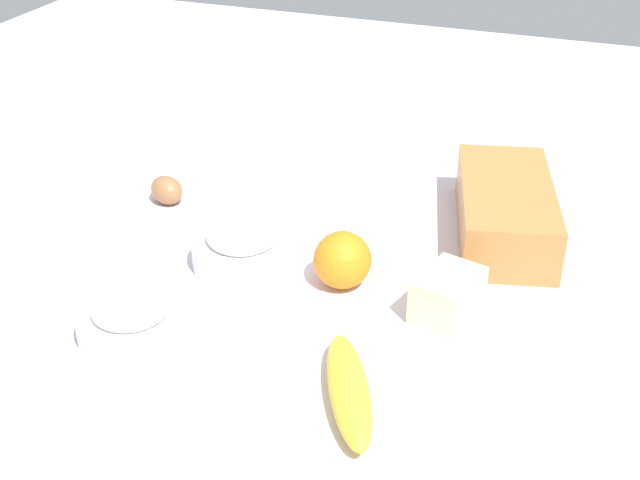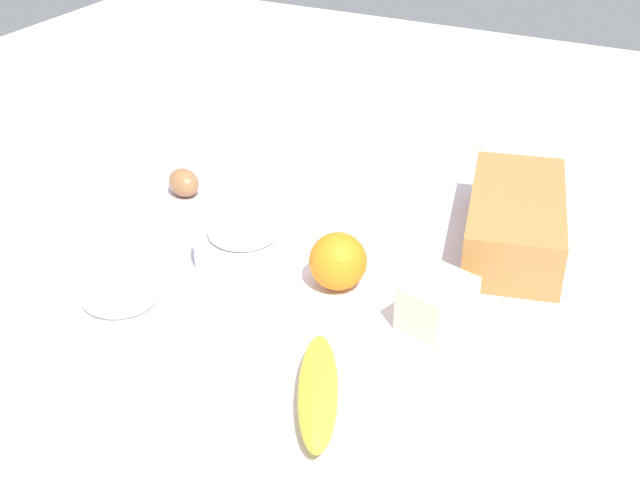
{
  "view_description": "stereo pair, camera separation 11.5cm",
  "coord_description": "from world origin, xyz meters",
  "px_view_note": "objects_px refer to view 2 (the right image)",
  "views": [
    {
      "loc": [
        0.93,
        0.34,
        0.62
      ],
      "look_at": [
        0.0,
        0.0,
        0.04
      ],
      "focal_mm": 47.27,
      "sensor_mm": 36.0,
      "label": 1
    },
    {
      "loc": [
        0.89,
        0.45,
        0.62
      ],
      "look_at": [
        0.0,
        0.0,
        0.04
      ],
      "focal_mm": 47.27,
      "sensor_mm": 36.0,
      "label": 2
    }
  ],
  "objects_px": {
    "banana": "(318,391)",
    "butter_block": "(437,303)",
    "orange_fruit": "(338,261)",
    "flour_bowl": "(244,243)",
    "egg_near_butter": "(184,183)",
    "sugar_bowl": "(122,306)",
    "loaf_pan": "(515,219)"
  },
  "relations": [
    {
      "from": "banana",
      "to": "egg_near_butter",
      "type": "distance_m",
      "value": 0.55
    },
    {
      "from": "egg_near_butter",
      "to": "orange_fruit",
      "type": "bearing_deg",
      "value": 69.01
    },
    {
      "from": "flour_bowl",
      "to": "sugar_bowl",
      "type": "relative_size",
      "value": 1.05
    },
    {
      "from": "flour_bowl",
      "to": "orange_fruit",
      "type": "height_order",
      "value": "orange_fruit"
    },
    {
      "from": "sugar_bowl",
      "to": "butter_block",
      "type": "height_order",
      "value": "same"
    },
    {
      "from": "flour_bowl",
      "to": "butter_block",
      "type": "distance_m",
      "value": 0.29
    },
    {
      "from": "loaf_pan",
      "to": "flour_bowl",
      "type": "relative_size",
      "value": 2.16
    },
    {
      "from": "flour_bowl",
      "to": "egg_near_butter",
      "type": "distance_m",
      "value": 0.23
    },
    {
      "from": "orange_fruit",
      "to": "egg_near_butter",
      "type": "distance_m",
      "value": 0.36
    },
    {
      "from": "flour_bowl",
      "to": "sugar_bowl",
      "type": "distance_m",
      "value": 0.2
    },
    {
      "from": "loaf_pan",
      "to": "egg_near_butter",
      "type": "bearing_deg",
      "value": -94.52
    },
    {
      "from": "flour_bowl",
      "to": "banana",
      "type": "height_order",
      "value": "flour_bowl"
    },
    {
      "from": "loaf_pan",
      "to": "banana",
      "type": "relative_size",
      "value": 1.59
    },
    {
      "from": "banana",
      "to": "orange_fruit",
      "type": "height_order",
      "value": "orange_fruit"
    },
    {
      "from": "loaf_pan",
      "to": "butter_block",
      "type": "height_order",
      "value": "loaf_pan"
    },
    {
      "from": "sugar_bowl",
      "to": "egg_near_butter",
      "type": "xyz_separation_m",
      "value": [
        -0.33,
        -0.14,
        -0.0
      ]
    },
    {
      "from": "flour_bowl",
      "to": "egg_near_butter",
      "type": "height_order",
      "value": "flour_bowl"
    },
    {
      "from": "orange_fruit",
      "to": "butter_block",
      "type": "distance_m",
      "value": 0.15
    },
    {
      "from": "sugar_bowl",
      "to": "butter_block",
      "type": "distance_m",
      "value": 0.39
    },
    {
      "from": "loaf_pan",
      "to": "sugar_bowl",
      "type": "relative_size",
      "value": 2.27
    },
    {
      "from": "butter_block",
      "to": "egg_near_butter",
      "type": "xyz_separation_m",
      "value": [
        -0.15,
        -0.48,
        -0.01
      ]
    },
    {
      "from": "butter_block",
      "to": "egg_near_butter",
      "type": "bearing_deg",
      "value": -107.28
    },
    {
      "from": "loaf_pan",
      "to": "banana",
      "type": "xyz_separation_m",
      "value": [
        0.43,
        -0.09,
        -0.02
      ]
    },
    {
      "from": "banana",
      "to": "butter_block",
      "type": "relative_size",
      "value": 2.11
    },
    {
      "from": "banana",
      "to": "orange_fruit",
      "type": "distance_m",
      "value": 0.24
    },
    {
      "from": "flour_bowl",
      "to": "sugar_bowl",
      "type": "height_order",
      "value": "flour_bowl"
    },
    {
      "from": "flour_bowl",
      "to": "butter_block",
      "type": "xyz_separation_m",
      "value": [
        0.02,
        0.29,
        0.0
      ]
    },
    {
      "from": "orange_fruit",
      "to": "loaf_pan",
      "type": "bearing_deg",
      "value": 140.03
    },
    {
      "from": "orange_fruit",
      "to": "egg_near_butter",
      "type": "xyz_separation_m",
      "value": [
        -0.13,
        -0.34,
        -0.02
      ]
    },
    {
      "from": "orange_fruit",
      "to": "flour_bowl",
      "type": "bearing_deg",
      "value": -89.8
    },
    {
      "from": "orange_fruit",
      "to": "banana",
      "type": "bearing_deg",
      "value": 20.63
    },
    {
      "from": "orange_fruit",
      "to": "egg_near_butter",
      "type": "relative_size",
      "value": 1.33
    }
  ]
}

